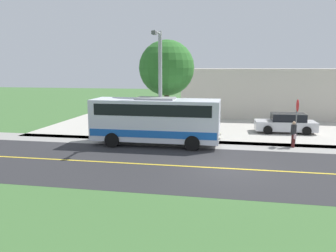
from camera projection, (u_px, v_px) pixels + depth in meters
ground_plane at (229, 169)px, 16.75m from camera, size 120.00×120.00×0.00m
road_surface at (229, 169)px, 16.75m from camera, size 8.00×100.00×0.01m
sidewalk at (230, 145)px, 21.79m from camera, size 2.40×100.00×0.01m
parking_lot_surface at (268, 127)px, 28.22m from camera, size 14.00×36.00×0.01m
road_centre_line at (229, 168)px, 16.75m from camera, size 0.16×100.00×0.00m
shuttle_bus_front at (156, 119)px, 21.71m from camera, size 2.71×8.09×3.00m
pedestrian_with_bags at (294, 133)px, 21.14m from camera, size 0.72×0.34×1.61m
stop_sign at (297, 114)px, 21.59m from camera, size 0.76×0.07×2.88m
street_light_pole at (160, 82)px, 21.61m from camera, size 1.97×0.24×7.05m
parked_car_near at (286, 123)px, 25.94m from camera, size 2.14×4.46×1.45m
tree_curbside at (167, 68)px, 23.93m from camera, size 3.85×3.85×6.74m
commercial_building at (284, 91)px, 36.12m from camera, size 10.00×20.31×4.71m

